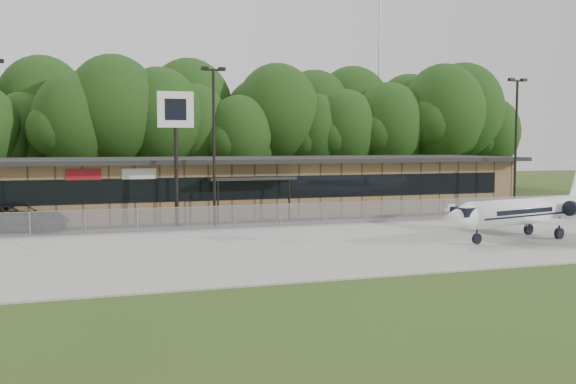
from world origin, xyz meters
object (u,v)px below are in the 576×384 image
object	(u,v)px
terminal	(258,185)
suv	(15,218)
business_jet	(531,212)
pole_sign	(176,124)

from	to	relation	value
terminal	suv	distance (m)	18.10
business_jet	pole_sign	distance (m)	21.88
terminal	suv	world-z (taller)	terminal
suv	business_jet	bearing A→B (deg)	-95.44
terminal	pole_sign	bearing A→B (deg)	-135.92
business_jet	suv	xyz separation A→B (m)	(-27.73, 12.25, -0.71)
terminal	business_jet	xyz separation A→B (m)	(10.74, -18.33, -0.61)
terminal	business_jet	size ratio (longest dim) A/B	3.16
suv	pole_sign	bearing A→B (deg)	-77.92
terminal	business_jet	bearing A→B (deg)	-59.65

